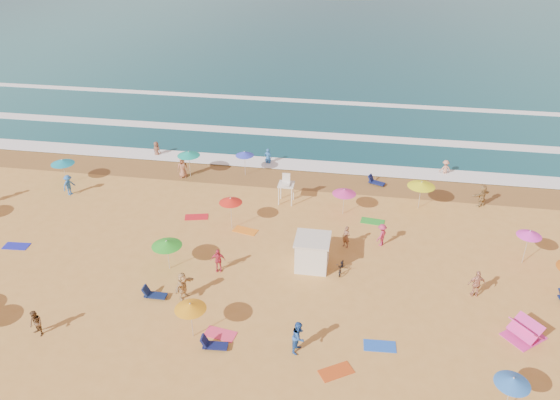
# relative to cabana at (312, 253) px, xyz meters

# --- Properties ---
(ground) EXTENTS (220.00, 220.00, 0.00)m
(ground) POSITION_rel_cabana_xyz_m (-3.87, -0.40, -1.00)
(ground) COLOR gold
(ground) RESTS_ON ground
(ocean) EXTENTS (220.00, 140.00, 0.18)m
(ocean) POSITION_rel_cabana_xyz_m (-3.87, 83.60, -1.00)
(ocean) COLOR #0C4756
(ocean) RESTS_ON ground
(wet_sand) EXTENTS (220.00, 220.00, 0.00)m
(wet_sand) POSITION_rel_cabana_xyz_m (-3.87, 12.10, -0.99)
(wet_sand) COLOR olive
(wet_sand) RESTS_ON ground
(surf_foam) EXTENTS (200.00, 18.70, 0.05)m
(surf_foam) POSITION_rel_cabana_xyz_m (-3.87, 20.92, -0.90)
(surf_foam) COLOR white
(surf_foam) RESTS_ON ground
(cabana) EXTENTS (2.00, 2.00, 2.00)m
(cabana) POSITION_rel_cabana_xyz_m (0.00, 0.00, 0.00)
(cabana) COLOR silver
(cabana) RESTS_ON ground
(cabana_roof) EXTENTS (2.20, 2.20, 0.12)m
(cabana_roof) POSITION_rel_cabana_xyz_m (0.00, 0.00, 1.06)
(cabana_roof) COLOR silver
(cabana_roof) RESTS_ON cabana
(bicycle) EXTENTS (0.68, 1.57, 0.80)m
(bicycle) POSITION_rel_cabana_xyz_m (1.90, -0.30, -0.60)
(bicycle) COLOR black
(bicycle) RESTS_ON ground
(lifeguard_stand) EXTENTS (1.20, 1.20, 2.10)m
(lifeguard_stand) POSITION_rel_cabana_xyz_m (-2.90, 7.99, 0.05)
(lifeguard_stand) COLOR white
(lifeguard_stand) RESTS_ON ground
(beach_umbrellas) EXTENTS (43.60, 23.47, 0.72)m
(beach_umbrellas) POSITION_rel_cabana_xyz_m (-4.53, 1.16, 1.05)
(beach_umbrellas) COLOR green
(beach_umbrellas) RESTS_ON ground
(loungers) EXTENTS (43.19, 28.05, 0.34)m
(loungers) POSITION_rel_cabana_xyz_m (4.05, -3.12, -0.83)
(loungers) COLOR #0E124A
(loungers) RESTS_ON ground
(towels) EXTENTS (56.58, 22.86, 0.03)m
(towels) POSITION_rel_cabana_xyz_m (-4.86, -2.20, -0.98)
(towels) COLOR #E15A1C
(towels) RESTS_ON ground
(beachgoers) EXTENTS (38.64, 24.39, 2.12)m
(beachgoers) POSITION_rel_cabana_xyz_m (-4.61, 3.22, -0.19)
(beachgoers) COLOR tan
(beachgoers) RESTS_ON ground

